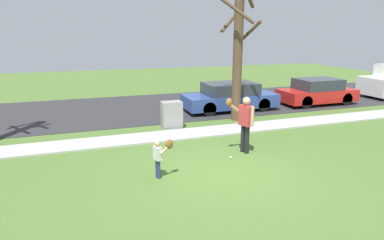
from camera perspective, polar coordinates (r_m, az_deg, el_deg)
The scene contains 10 objects.
ground_plane at distance 11.92m, azimuth -1.09°, elevation -2.73°, with size 48.00×48.00×0.00m, color #4C6B2D.
sidewalk_strip at distance 12.00m, azimuth -1.24°, elevation -2.46°, with size 36.00×1.20×0.06m, color #B2B2AD.
road_surface at distance 16.69m, azimuth -6.44°, elevation 2.34°, with size 36.00×6.80×0.02m, color #2D2D30.
person_adult at distance 10.05m, azimuth 9.20°, elevation 0.15°, with size 0.83×0.60×1.77m.
person_child at distance 8.32m, azimuth -5.50°, elevation -5.80°, with size 0.53×0.34×1.04m.
baseball at distance 9.80m, azimuth 6.78°, elevation -6.58°, with size 0.07×0.07×0.07m, color white.
utility_cabinet at distance 12.72m, azimuth -3.59°, elevation 0.88°, with size 0.78×0.50×1.07m, color gray.
street_tree_near at distance 13.76m, azimuth 8.08°, elevation 12.04°, with size 1.85×1.89×5.58m.
parked_wagon_blue at distance 15.82m, azimuth 6.67°, elevation 4.06°, with size 4.50×1.80×1.33m.
parked_hatchback_red at distance 18.34m, azimuth 21.09°, elevation 4.64°, with size 4.00×1.75×1.33m.
Camera 1 is at (-3.44, -7.33, 3.60)m, focal length 30.38 mm.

